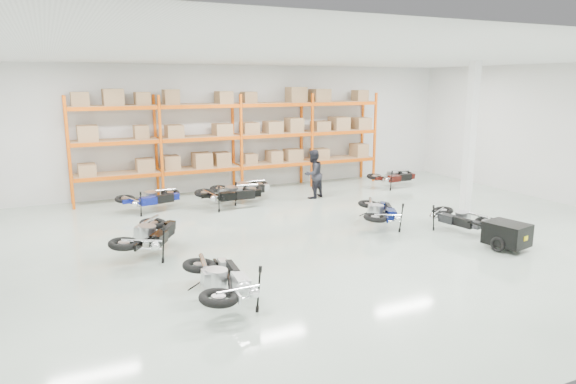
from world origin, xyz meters
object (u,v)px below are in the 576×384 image
moto_silver_left (221,273)px  moto_blue_centre (380,207)px  trailer (507,234)px  moto_back_b (243,185)px  moto_back_a (151,194)px  moto_black_far_left (149,229)px  person_back (313,174)px  moto_back_d (394,174)px  moto_touring_right (459,214)px  moto_back_c (231,189)px

moto_silver_left → moto_blue_centre: bearing=-146.9°
trailer → moto_back_b: 8.42m
moto_back_a → moto_black_far_left: bearing=158.8°
moto_silver_left → person_back: (5.49, 6.99, 0.24)m
trailer → moto_back_b: moto_back_b is taller
trailer → moto_back_d: moto_back_d is taller
person_back → moto_back_b: bearing=-38.7°
trailer → moto_back_b: size_ratio=0.87×
moto_back_b → moto_back_d: moto_back_b is taller
moto_touring_right → moto_back_c: (-4.58, 5.17, 0.09)m
moto_back_a → person_back: 5.42m
trailer → moto_back_c: bearing=111.8°
moto_blue_centre → moto_touring_right: size_ratio=1.11×
moto_back_a → moto_back_c: bearing=-113.7°
trailer → moto_back_a: (-6.98, 7.33, 0.16)m
moto_back_c → moto_touring_right: bearing=-136.0°
moto_silver_left → trailer: moto_silver_left is taller
moto_touring_right → moto_back_c: moto_back_c is taller
trailer → moto_back_c: moto_back_c is taller
moto_black_far_left → moto_back_b: size_ratio=1.08×
moto_back_a → moto_touring_right: bearing=-140.0°
moto_silver_left → person_back: person_back is taller
moto_blue_centre → moto_back_b: 5.11m
moto_blue_centre → moto_silver_left: bearing=56.0°
moto_back_c → moto_back_d: bearing=-83.8°
moto_back_a → moto_back_b: (3.04, 0.11, 0.02)m
trailer → moto_silver_left: bearing=168.6°
moto_back_a → person_back: person_back is taller
moto_silver_left → moto_back_b: 8.17m
moto_back_c → person_back: size_ratio=1.15×
moto_touring_right → moto_back_b: (-3.94, 5.84, 0.06)m
trailer → moto_back_d: bearing=62.2°
moto_back_b → moto_touring_right: bearing=-152.7°
moto_blue_centre → trailer: (1.60, -2.89, -0.18)m
moto_black_far_left → moto_back_c: bearing=-99.5°
moto_black_far_left → moto_back_a: bearing=-68.2°
moto_back_c → moto_back_d: (6.58, 0.43, -0.05)m
person_back → moto_blue_centre: bearing=64.4°
person_back → moto_silver_left: bearing=26.5°
person_back → moto_black_far_left: bearing=5.3°
moto_black_far_left → person_back: person_back is taller
moto_silver_left → moto_back_a: size_ratio=1.10×
moto_black_far_left → moto_back_b: bearing=-99.8°
moto_touring_right → person_back: person_back is taller
moto_back_d → moto_back_c: bearing=91.2°
moto_black_far_left → trailer: moto_black_far_left is taller
moto_black_far_left → moto_touring_right: size_ratio=1.20×
moto_back_a → moto_back_d: (8.99, -0.13, -0.01)m
moto_blue_centre → moto_black_far_left: 6.15m
moto_black_far_left → moto_back_c: 4.75m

